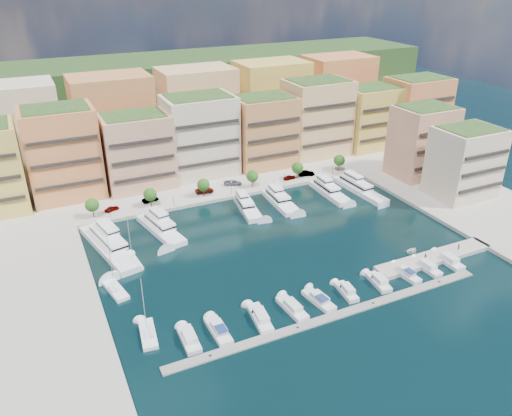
# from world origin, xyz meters

# --- Properties ---
(ground) EXTENTS (400.00, 400.00, 0.00)m
(ground) POSITION_xyz_m (0.00, 0.00, 0.00)
(ground) COLOR black
(ground) RESTS_ON ground
(north_quay) EXTENTS (220.00, 64.00, 2.00)m
(north_quay) POSITION_xyz_m (0.00, 62.00, 0.00)
(north_quay) COLOR #9E998E
(north_quay) RESTS_ON ground
(east_quay) EXTENTS (34.00, 76.00, 2.00)m
(east_quay) POSITION_xyz_m (62.00, -8.00, 0.00)
(east_quay) COLOR #9E998E
(east_quay) RESTS_ON ground
(west_quay) EXTENTS (34.00, 76.00, 2.00)m
(west_quay) POSITION_xyz_m (-62.00, -8.00, 0.00)
(west_quay) COLOR #9E998E
(west_quay) RESTS_ON ground
(hillside) EXTENTS (240.00, 40.00, 58.00)m
(hillside) POSITION_xyz_m (0.00, 110.00, 0.00)
(hillside) COLOR #1C3214
(hillside) RESTS_ON ground
(south_pontoon) EXTENTS (72.00, 2.20, 0.35)m
(south_pontoon) POSITION_xyz_m (-3.00, -30.00, 0.00)
(south_pontoon) COLOR gray
(south_pontoon) RESTS_ON ground
(finger_pier) EXTENTS (32.00, 5.00, 2.00)m
(finger_pier) POSITION_xyz_m (30.00, -22.00, 0.00)
(finger_pier) COLOR #9E998E
(finger_pier) RESTS_ON ground
(apartment_1) EXTENTS (20.00, 16.50, 26.80)m
(apartment_1) POSITION_xyz_m (-44.00, 51.99, 14.31)
(apartment_1) COLOR #DA8548
(apartment_1) RESTS_ON north_quay
(apartment_2) EXTENTS (20.00, 15.50, 22.80)m
(apartment_2) POSITION_xyz_m (-23.00, 49.99, 12.31)
(apartment_2) COLOR tan
(apartment_2) RESTS_ON north_quay
(apartment_3) EXTENTS (22.00, 16.50, 25.80)m
(apartment_3) POSITION_xyz_m (-2.00, 51.99, 13.81)
(apartment_3) COLOR beige
(apartment_3) RESTS_ON north_quay
(apartment_4) EXTENTS (20.00, 15.50, 23.80)m
(apartment_4) POSITION_xyz_m (20.00, 49.99, 12.81)
(apartment_4) COLOR #BF8047
(apartment_4) RESTS_ON north_quay
(apartment_5) EXTENTS (22.00, 16.50, 26.80)m
(apartment_5) POSITION_xyz_m (42.00, 51.99, 14.31)
(apartment_5) COLOR tan
(apartment_5) RESTS_ON north_quay
(apartment_6) EXTENTS (20.00, 15.50, 22.80)m
(apartment_6) POSITION_xyz_m (64.00, 49.99, 12.31)
(apartment_6) COLOR #DDB951
(apartment_6) RESTS_ON north_quay
(apartment_7) EXTENTS (22.00, 16.50, 24.80)m
(apartment_7) POSITION_xyz_m (84.00, 47.99, 13.31)
(apartment_7) COLOR #DA8548
(apartment_7) RESTS_ON north_quay
(apartment_east_a) EXTENTS (18.00, 14.50, 22.80)m
(apartment_east_a) POSITION_xyz_m (62.00, 19.99, 12.31)
(apartment_east_a) COLOR tan
(apartment_east_a) RESTS_ON east_quay
(apartment_east_b) EXTENTS (18.00, 14.50, 20.80)m
(apartment_east_b) POSITION_xyz_m (62.00, 1.99, 11.31)
(apartment_east_b) COLOR beige
(apartment_east_b) RESTS_ON east_quay
(backblock_0) EXTENTS (26.00, 18.00, 30.00)m
(backblock_0) POSITION_xyz_m (-55.00, 74.00, 16.00)
(backblock_0) COLOR beige
(backblock_0) RESTS_ON north_quay
(backblock_1) EXTENTS (26.00, 18.00, 30.00)m
(backblock_1) POSITION_xyz_m (-25.00, 74.00, 16.00)
(backblock_1) COLOR #BF8047
(backblock_1) RESTS_ON north_quay
(backblock_2) EXTENTS (26.00, 18.00, 30.00)m
(backblock_2) POSITION_xyz_m (5.00, 74.00, 16.00)
(backblock_2) COLOR tan
(backblock_2) RESTS_ON north_quay
(backblock_3) EXTENTS (26.00, 18.00, 30.00)m
(backblock_3) POSITION_xyz_m (35.00, 74.00, 16.00)
(backblock_3) COLOR #DDB951
(backblock_3) RESTS_ON north_quay
(backblock_4) EXTENTS (26.00, 18.00, 30.00)m
(backblock_4) POSITION_xyz_m (65.00, 74.00, 16.00)
(backblock_4) COLOR #DA8548
(backblock_4) RESTS_ON north_quay
(tree_0) EXTENTS (3.80, 3.80, 5.65)m
(tree_0) POSITION_xyz_m (-40.00, 33.50, 4.74)
(tree_0) COLOR #473323
(tree_0) RESTS_ON north_quay
(tree_1) EXTENTS (3.80, 3.80, 5.65)m
(tree_1) POSITION_xyz_m (-24.00, 33.50, 4.74)
(tree_1) COLOR #473323
(tree_1) RESTS_ON north_quay
(tree_2) EXTENTS (3.80, 3.80, 5.65)m
(tree_2) POSITION_xyz_m (-8.00, 33.50, 4.74)
(tree_2) COLOR #473323
(tree_2) RESTS_ON north_quay
(tree_3) EXTENTS (3.80, 3.80, 5.65)m
(tree_3) POSITION_xyz_m (8.00, 33.50, 4.74)
(tree_3) COLOR #473323
(tree_3) RESTS_ON north_quay
(tree_4) EXTENTS (3.80, 3.80, 5.65)m
(tree_4) POSITION_xyz_m (24.00, 33.50, 4.74)
(tree_4) COLOR #473323
(tree_4) RESTS_ON north_quay
(tree_5) EXTENTS (3.80, 3.80, 5.65)m
(tree_5) POSITION_xyz_m (40.00, 33.50, 4.74)
(tree_5) COLOR #473323
(tree_5) RESTS_ON north_quay
(lamppost_0) EXTENTS (0.30, 0.30, 4.20)m
(lamppost_0) POSITION_xyz_m (-36.00, 31.20, 3.83)
(lamppost_0) COLOR black
(lamppost_0) RESTS_ON north_quay
(lamppost_1) EXTENTS (0.30, 0.30, 4.20)m
(lamppost_1) POSITION_xyz_m (-18.00, 31.20, 3.83)
(lamppost_1) COLOR black
(lamppost_1) RESTS_ON north_quay
(lamppost_2) EXTENTS (0.30, 0.30, 4.20)m
(lamppost_2) POSITION_xyz_m (0.00, 31.20, 3.83)
(lamppost_2) COLOR black
(lamppost_2) RESTS_ON north_quay
(lamppost_3) EXTENTS (0.30, 0.30, 4.20)m
(lamppost_3) POSITION_xyz_m (18.00, 31.20, 3.83)
(lamppost_3) COLOR black
(lamppost_3) RESTS_ON north_quay
(lamppost_4) EXTENTS (0.30, 0.30, 4.20)m
(lamppost_4) POSITION_xyz_m (36.00, 31.20, 3.83)
(lamppost_4) COLOR black
(lamppost_4) RESTS_ON north_quay
(yacht_0) EXTENTS (10.40, 27.29, 7.30)m
(yacht_0) POSITION_xyz_m (-39.37, 16.71, 1.21)
(yacht_0) COLOR white
(yacht_0) RESTS_ON ground
(yacht_1) EXTENTS (8.61, 20.53, 7.30)m
(yacht_1) POSITION_xyz_m (-25.26, 19.80, 1.09)
(yacht_1) COLOR white
(yacht_1) RESTS_ON ground
(yacht_3) EXTENTS (6.50, 16.61, 7.30)m
(yacht_3) POSITION_xyz_m (0.67, 21.60, 1.21)
(yacht_3) COLOR white
(yacht_3) RESTS_ON ground
(yacht_4) EXTENTS (5.75, 17.33, 7.30)m
(yacht_4) POSITION_xyz_m (11.13, 21.13, 1.09)
(yacht_4) COLOR white
(yacht_4) RESTS_ON ground
(yacht_5) EXTENTS (4.98, 18.05, 7.30)m
(yacht_5) POSITION_xyz_m (27.90, 20.78, 1.21)
(yacht_5) COLOR white
(yacht_5) RESTS_ON ground
(yacht_6) EXTENTS (5.40, 22.45, 7.30)m
(yacht_6) POSITION_xyz_m (37.39, 18.80, 1.21)
(yacht_6) COLOR white
(yacht_6) RESTS_ON ground
(cruiser_0) EXTENTS (3.04, 7.82, 2.55)m
(cruiser_0) POSITION_xyz_m (-32.09, -24.58, 0.55)
(cruiser_0) COLOR silver
(cruiser_0) RESTS_ON ground
(cruiser_1) EXTENTS (2.86, 8.55, 2.66)m
(cruiser_1) POSITION_xyz_m (-26.25, -24.61, 0.57)
(cruiser_1) COLOR silver
(cruiser_1) RESTS_ON ground
(cruiser_2) EXTENTS (3.76, 9.37, 2.55)m
(cruiser_2) POSITION_xyz_m (-17.43, -24.60, 0.55)
(cruiser_2) COLOR silver
(cruiser_2) RESTS_ON ground
(cruiser_3) EXTENTS (3.34, 8.78, 2.55)m
(cruiser_3) POSITION_xyz_m (-10.15, -24.59, 0.55)
(cruiser_3) COLOR silver
(cruiser_3) RESTS_ON ground
(cruiser_4) EXTENTS (3.80, 8.73, 2.66)m
(cruiser_4) POSITION_xyz_m (-3.80, -24.61, 0.57)
(cruiser_4) COLOR silver
(cruiser_4) RESTS_ON ground
(cruiser_5) EXTENTS (3.15, 7.36, 2.55)m
(cruiser_5) POSITION_xyz_m (3.16, -24.58, 0.55)
(cruiser_5) COLOR silver
(cruiser_5) RESTS_ON ground
(cruiser_6) EXTENTS (3.55, 7.72, 2.55)m
(cruiser_6) POSITION_xyz_m (11.62, -24.58, 0.55)
(cruiser_6) COLOR silver
(cruiser_6) RESTS_ON ground
(cruiser_7) EXTENTS (3.02, 8.16, 2.66)m
(cruiser_7) POSITION_xyz_m (19.10, -24.61, 0.57)
(cruiser_7) COLOR silver
(cruiser_7) RESTS_ON ground
(cruiser_8) EXTENTS (2.66, 7.92, 2.55)m
(cruiser_8) POSITION_xyz_m (25.37, -24.59, 0.55)
(cruiser_8) COLOR silver
(cruiser_8) RESTS_ON ground
(cruiser_9) EXTENTS (3.01, 8.37, 2.55)m
(cruiser_9) POSITION_xyz_m (31.99, -24.59, 0.55)
(cruiser_9) COLOR silver
(cruiser_9) RESTS_ON ground
(sailboat_0) EXTENTS (3.84, 8.89, 13.20)m
(sailboat_0) POSITION_xyz_m (-38.62, -19.67, 0.31)
(sailboat_0) COLOR white
(sailboat_0) RESTS_ON ground
(sailboat_2) EXTENTS (3.39, 7.73, 13.20)m
(sailboat_2) POSITION_xyz_m (-35.46, 6.69, 0.32)
(sailboat_2) COLOR white
(sailboat_2) RESTS_ON ground
(sailboat_1) EXTENTS (4.68, 10.24, 13.20)m
(sailboat_1) POSITION_xyz_m (-41.46, -2.07, 0.31)
(sailboat_1) COLOR white
(sailboat_1) RESTS_ON ground
(tender_2) EXTENTS (3.97, 3.31, 0.71)m
(tender_2) POSITION_xyz_m (27.67, -16.99, 0.35)
(tender_2) COLOR white
(tender_2) RESTS_ON ground
(tender_1) EXTENTS (1.59, 1.38, 0.82)m
(tender_1) POSITION_xyz_m (27.88, -17.43, 0.41)
(tender_1) COLOR beige
(tender_1) RESTS_ON ground
(car_0) EXTENTS (4.44, 3.03, 1.40)m
(car_0) POSITION_xyz_m (-34.74, 35.46, 1.70)
(car_0) COLOR gray
(car_0) RESTS_ON north_quay
(car_1) EXTENTS (5.01, 2.62, 1.57)m
(car_1) POSITION_xyz_m (-23.41, 36.63, 1.79)
(car_1) COLOR gray
(car_1) RESTS_ON north_quay
(car_2) EXTENTS (5.96, 3.27, 1.58)m
(car_2) POSITION_xyz_m (-6.88, 35.99, 1.79)
(car_2) COLOR gray
(car_2) RESTS_ON north_quay
(car_3) EXTENTS (6.04, 3.84, 1.63)m
(car_3) POSITION_xyz_m (3.16, 37.73, 1.82)
(car_3) COLOR gray
(car_3) RESTS_ON north_quay
(car_4) EXTENTS (4.28, 2.14, 1.40)m
(car_4) POSITION_xyz_m (21.52, 34.16, 1.70)
(car_4) COLOR gray
(car_4) RESTS_ON north_quay
(car_5) EXTENTS (5.50, 2.91, 1.72)m
(car_5) POSITION_xyz_m (28.02, 34.34, 1.86)
(car_5) COLOR gray
(car_5) RESTS_ON north_quay
(person_0) EXTENTS (0.66, 0.75, 1.72)m
(person_0) POSITION_xyz_m (26.73, -22.37, 1.86)
(person_0) COLOR #232D47
(person_0) RESTS_ON finger_pier
(person_1) EXTENTS (0.88, 0.77, 1.54)m
(person_1) POSITION_xyz_m (37.27, -22.17, 1.77)
(person_1) COLOR #493B2C
(person_1) RESTS_ON finger_pier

